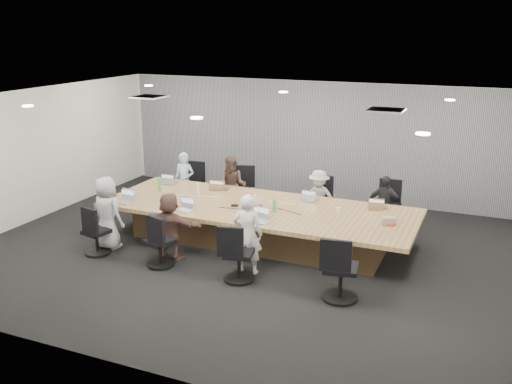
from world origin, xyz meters
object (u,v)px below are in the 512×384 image
at_px(person_4, 107,213).
at_px(bottle_green_left, 160,184).
at_px(stapler, 247,213).
at_px(canvas_bag, 389,221).
at_px(conference_table, 258,223).
at_px(laptop_6, 260,221).
at_px(chair_1, 239,193).
at_px(bottle_clear, 198,189).
at_px(laptop_5, 185,210).
at_px(chair_4, 97,236).
at_px(laptop_4, 125,202).
at_px(mug_brown, 133,193).
at_px(chair_0, 192,188).
at_px(chair_3, 387,210).
at_px(chair_5, 160,246).
at_px(laptop_1, 221,188).
at_px(laptop_3, 379,207).
at_px(laptop_0, 172,182).
at_px(person_5, 170,226).
at_px(person_1, 232,186).
at_px(person_3, 384,206).
at_px(person_2, 319,199).
at_px(snack_packet, 390,224).
at_px(laptop_2, 311,199).
at_px(chair_6, 239,258).
at_px(bottle_green_right, 274,205).
at_px(person_0, 184,181).
at_px(chair_7, 341,273).
at_px(chair_2, 323,205).

distance_m(person_4, bottle_green_left, 1.56).
relative_size(stapler, canvas_bag, 0.67).
height_order(conference_table, laptop_6, laptop_6).
relative_size(chair_1, bottle_clear, 3.38).
bearing_deg(laptop_5, chair_4, -135.56).
bearing_deg(laptop_4, mug_brown, 111.76).
bearing_deg(chair_0, chair_1, 176.40).
xyz_separation_m(chair_3, chair_5, (-3.28, -3.40, -0.05)).
xyz_separation_m(laptop_1, laptop_3, (3.33, 0.00, 0.00)).
distance_m(laptop_0, person_5, 2.50).
relative_size(conference_table, chair_1, 7.39).
height_order(person_4, bottle_green_left, person_4).
bearing_deg(person_1, chair_5, -99.41).
xyz_separation_m(chair_0, person_1, (1.22, -0.35, 0.28)).
bearing_deg(chair_0, person_3, 172.00).
bearing_deg(person_2, snack_packet, -36.24).
bearing_deg(laptop_2, laptop_0, 1.60).
bearing_deg(person_5, laptop_1, -86.87).
distance_m(chair_0, snack_packet, 5.24).
height_order(chair_1, canvas_bag, canvas_bag).
xyz_separation_m(person_4, mug_brown, (-0.11, 1.00, 0.10)).
relative_size(laptop_0, person_4, 0.22).
bearing_deg(person_4, canvas_bag, -154.80).
height_order(person_5, laptop_5, person_5).
relative_size(chair_6, laptop_2, 2.72).
bearing_deg(laptop_0, laptop_3, 178.45).
height_order(person_1, bottle_green_right, person_1).
distance_m(bottle_green_left, canvas_bag, 4.80).
bearing_deg(chair_6, bottle_clear, 120.10).
bearing_deg(person_3, person_0, 178.95).
bearing_deg(chair_1, laptop_1, 72.86).
bearing_deg(conference_table, person_2, 59.54).
bearing_deg(person_5, laptop_6, -158.32).
relative_size(person_3, person_4, 0.89).
bearing_deg(person_2, laptop_2, -86.27).
relative_size(chair_4, chair_7, 0.82).
bearing_deg(chair_4, stapler, 37.74).
bearing_deg(bottle_green_left, chair_0, 93.63).
bearing_deg(chair_2, chair_4, 57.98).
relative_size(laptop_0, laptop_1, 0.91).
height_order(laptop_5, bottle_green_right, bottle_green_right).
relative_size(laptop_1, laptop_4, 0.99).
relative_size(laptop_0, person_5, 0.24).
relative_size(person_3, person_5, 1.00).
relative_size(conference_table, laptop_3, 20.13).
bearing_deg(laptop_6, chair_1, 136.96).
bearing_deg(person_4, chair_0, -81.14).
xyz_separation_m(bottle_green_left, stapler, (2.32, -0.74, -0.10)).
bearing_deg(laptop_4, chair_2, 44.81).
bearing_deg(laptop_1, bottle_green_left, 21.65).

